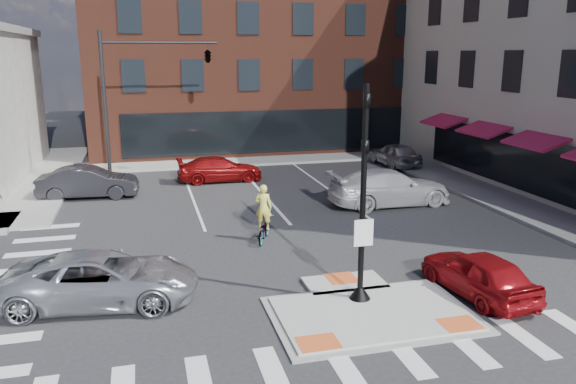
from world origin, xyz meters
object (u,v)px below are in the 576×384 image
object	(u,v)px
silver_suv	(102,279)
bg_car_silver	(395,154)
red_sedan	(479,273)
bg_car_red	(220,169)
bg_car_dark	(88,182)
cyclist	(264,222)
white_pickup	(390,187)

from	to	relation	value
silver_suv	bg_car_silver	size ratio (longest dim) A/B	1.21
red_sedan	silver_suv	bearing A→B (deg)	-18.45
bg_car_red	bg_car_dark	bearing A→B (deg)	106.79
silver_suv	cyclist	bearing A→B (deg)	-45.31
cyclist	white_pickup	bearing A→B (deg)	-128.61
bg_car_dark	bg_car_red	bearing A→B (deg)	-68.92
silver_suv	white_pickup	world-z (taller)	white_pickup
red_sedan	cyclist	bearing A→B (deg)	-58.43
silver_suv	bg_car_dark	world-z (taller)	bg_car_dark
white_pickup	bg_car_red	distance (m)	9.83
white_pickup	bg_car_silver	size ratio (longest dim) A/B	1.31
white_pickup	bg_car_dark	size ratio (longest dim) A/B	1.22
white_pickup	bg_car_silver	xyz separation A→B (m)	(4.26, 8.46, -0.09)
red_sedan	bg_car_dark	distance (m)	18.99
white_pickup	silver_suv	bearing A→B (deg)	120.52
bg_car_silver	white_pickup	bearing A→B (deg)	61.01
silver_suv	white_pickup	distance (m)	14.49
red_sedan	cyclist	size ratio (longest dim) A/B	1.80
bg_car_silver	bg_car_red	xyz separation A→B (m)	(-11.18, -1.49, -0.07)
bg_car_dark	bg_car_silver	bearing A→B (deg)	-74.74
red_sedan	white_pickup	distance (m)	10.05
bg_car_dark	bg_car_red	size ratio (longest dim) A/B	1.02
bg_car_dark	red_sedan	bearing A→B (deg)	-137.26
silver_suv	bg_car_red	world-z (taller)	silver_suv
white_pickup	bg_car_dark	distance (m)	14.47
silver_suv	cyclist	xyz separation A→B (m)	(5.51, 4.15, -0.00)
cyclist	red_sedan	bearing A→B (deg)	151.75
bg_car_dark	bg_car_red	world-z (taller)	bg_car_dark
cyclist	bg_car_red	bearing A→B (deg)	-65.66
bg_car_silver	cyclist	bearing A→B (deg)	45.34
white_pickup	bg_car_dark	bearing A→B (deg)	68.32
bg_car_silver	cyclist	distance (m)	16.32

